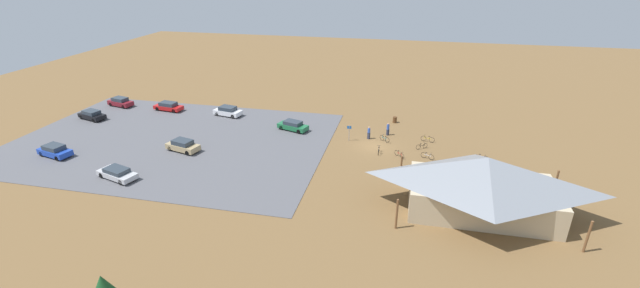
{
  "coord_description": "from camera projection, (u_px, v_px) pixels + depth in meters",
  "views": [
    {
      "loc": [
        -3.75,
        49.43,
        22.02
      ],
      "look_at": [
        6.39,
        3.47,
        1.2
      ],
      "focal_mm": 23.38,
      "sensor_mm": 36.0,
      "label": 1
    }
  ],
  "objects": [
    {
      "name": "trash_bin",
      "position": [
        395.0,
        120.0,
        61.45
      ],
      "size": [
        0.6,
        0.6,
        0.9
      ],
      "primitive_type": "cylinder",
      "color": "brown",
      "rests_on": "ground"
    },
    {
      "name": "bicycle_silver_yard_center",
      "position": [
        379.0,
        150.0,
        51.71
      ],
      "size": [
        0.48,
        1.8,
        0.88
      ],
      "color": "black",
      "rests_on": "ground"
    },
    {
      "name": "bicycle_teal_lone_east",
      "position": [
        385.0,
        139.0,
        55.01
      ],
      "size": [
        1.35,
        1.16,
        0.85
      ],
      "color": "black",
      "rests_on": "ground"
    },
    {
      "name": "parking_lot_asphalt",
      "position": [
        173.0,
        140.0,
        55.58
      ],
      "size": [
        41.26,
        28.8,
        0.05
      ],
      "primitive_type": "cube",
      "color": "#56565B",
      "rests_on": "ground"
    },
    {
      "name": "car_green_near_entry",
      "position": [
        293.0,
        126.0,
        58.5
      ],
      "size": [
        4.63,
        2.95,
        1.36
      ],
      "color": "#1E6B3D",
      "rests_on": "parking_lot_asphalt"
    },
    {
      "name": "car_white_front_row",
      "position": [
        228.0,
        111.0,
        63.96
      ],
      "size": [
        4.58,
        2.69,
        1.46
      ],
      "color": "white",
      "rests_on": "parking_lot_asphalt"
    },
    {
      "name": "car_blue_mid_lot",
      "position": [
        55.0,
        151.0,
        50.69
      ],
      "size": [
        4.53,
        2.69,
        1.46
      ],
      "color": "#1E42B2",
      "rests_on": "parking_lot_asphalt"
    },
    {
      "name": "bicycle_red_edge_north",
      "position": [
        399.0,
        154.0,
        50.66
      ],
      "size": [
        1.21,
        1.3,
        0.81
      ],
      "color": "black",
      "rests_on": "ground"
    },
    {
      "name": "car_black_aisle_side",
      "position": [
        92.0,
        115.0,
        62.52
      ],
      "size": [
        4.57,
        2.89,
        1.38
      ],
      "color": "black",
      "rests_on": "parking_lot_asphalt"
    },
    {
      "name": "bicycle_black_yard_right",
      "position": [
        422.0,
        146.0,
        52.92
      ],
      "size": [
        1.43,
        1.04,
        0.76
      ],
      "color": "black",
      "rests_on": "ground"
    },
    {
      "name": "ground",
      "position": [
        374.0,
        146.0,
        53.79
      ],
      "size": [
        160.0,
        160.0,
        0.0
      ],
      "primitive_type": "plane",
      "color": "brown",
      "rests_on": "ground"
    },
    {
      "name": "bicycle_white_yard_left",
      "position": [
        427.0,
        156.0,
        50.22
      ],
      "size": [
        1.57,
        0.77,
        0.85
      ],
      "color": "black",
      "rests_on": "ground"
    },
    {
      "name": "bicycle_yellow_mid_cluster",
      "position": [
        428.0,
        139.0,
        54.95
      ],
      "size": [
        1.78,
        0.59,
        0.86
      ],
      "color": "black",
      "rests_on": "ground"
    },
    {
      "name": "car_red_end_stall",
      "position": [
        168.0,
        106.0,
        66.21
      ],
      "size": [
        4.77,
        2.31,
        1.36
      ],
      "color": "red",
      "rests_on": "parking_lot_asphalt"
    },
    {
      "name": "bicycle_purple_yard_front",
      "position": [
        481.0,
        158.0,
        49.76
      ],
      "size": [
        1.7,
        0.53,
        0.84
      ],
      "color": "black",
      "rests_on": "ground"
    },
    {
      "name": "car_silver_inner_stall",
      "position": [
        117.0,
        173.0,
        45.54
      ],
      "size": [
        4.97,
        3.09,
        1.22
      ],
      "color": "#BCBCC1",
      "rests_on": "parking_lot_asphalt"
    },
    {
      "name": "car_maroon_second_row",
      "position": [
        120.0,
        102.0,
        68.11
      ],
      "size": [
        4.48,
        2.58,
        1.47
      ],
      "color": "maroon",
      "rests_on": "parking_lot_asphalt"
    },
    {
      "name": "visitor_near_lot",
      "position": [
        369.0,
        132.0,
        55.65
      ],
      "size": [
        0.4,
        0.39,
        1.75
      ],
      "color": "#2D3347",
      "rests_on": "ground"
    },
    {
      "name": "visitor_crossing_yard",
      "position": [
        388.0,
        129.0,
        56.83
      ],
      "size": [
        0.39,
        0.4,
        1.79
      ],
      "color": "#2D3347",
      "rests_on": "ground"
    },
    {
      "name": "lot_sign",
      "position": [
        349.0,
        131.0,
        54.88
      ],
      "size": [
        0.56,
        0.08,
        2.2
      ],
      "color": "#99999E",
      "rests_on": "ground"
    },
    {
      "name": "bike_pavilion",
      "position": [
        484.0,
        182.0,
        38.56
      ],
      "size": [
        15.66,
        9.36,
        5.72
      ],
      "color": "#C6B28E",
      "rests_on": "ground"
    },
    {
      "name": "car_tan_far_end",
      "position": [
        183.0,
        145.0,
        52.11
      ],
      "size": [
        4.57,
        2.81,
        1.46
      ],
      "color": "tan",
      "rests_on": "parking_lot_asphalt"
    }
  ]
}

